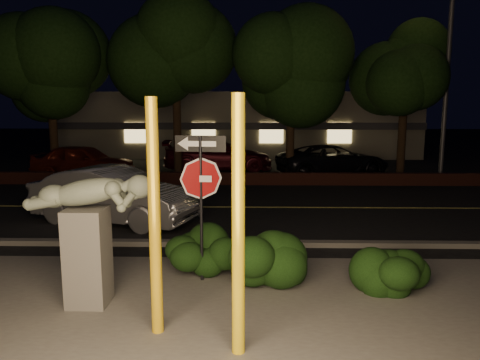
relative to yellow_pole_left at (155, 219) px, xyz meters
name	(u,v)px	position (x,y,z in m)	size (l,w,h in m)	color
ground	(230,190)	(0.58, 11.32, -1.69)	(90.00, 90.00, 0.00)	black
patio	(200,322)	(0.58, 0.32, -1.68)	(14.00, 6.00, 0.02)	#4C4944
road	(227,207)	(0.58, 8.32, -1.69)	(80.00, 8.00, 0.01)	black
lane_marking	(227,207)	(0.58, 8.32, -1.68)	(80.00, 0.12, 0.01)	#CABD51
curb	(218,243)	(0.58, 4.22, -1.63)	(80.00, 0.25, 0.12)	#4C4944
brick_wall	(232,179)	(0.58, 12.62, -1.44)	(40.00, 0.35, 0.50)	#451D16
parking_lot	(236,166)	(0.58, 18.32, -1.69)	(40.00, 12.00, 0.01)	black
building	(239,123)	(0.58, 26.31, 0.31)	(22.00, 10.20, 4.00)	slate
tree_far_a	(49,56)	(-7.42, 14.32, 3.65)	(4.60, 4.60, 7.43)	black
tree_far_b	(175,39)	(-1.92, 14.52, 4.36)	(5.20, 5.20, 8.41)	black
tree_far_c	(292,47)	(3.08, 14.12, 3.97)	(4.80, 4.80, 7.84)	black
tree_far_d	(406,54)	(8.08, 14.62, 3.72)	(4.40, 4.40, 7.42)	black
yellow_pole_left	(155,219)	(0.00, 0.00, 0.00)	(0.17, 0.17, 3.39)	gold
yellow_pole_right	(238,229)	(1.18, -0.55, 0.02)	(0.17, 0.17, 3.42)	yellow
signpost	(201,179)	(0.44, 2.03, 0.25)	(0.92, 0.13, 2.73)	black
sculpture	(89,226)	(-1.27, 0.94, -0.35)	(2.03, 0.64, 2.18)	#4C4944
hedge_center	(213,248)	(0.61, 2.44, -1.18)	(1.98, 0.93, 1.03)	black
hedge_right	(278,254)	(1.84, 1.74, -1.06)	(1.93, 1.03, 1.26)	black
hedge_far_right	(401,268)	(3.94, 1.44, -1.20)	(1.42, 0.89, 0.99)	black
streetlight	(444,43)	(9.38, 13.87, 4.07)	(1.46, 0.43, 9.69)	#454549
silver_sedan	(114,195)	(-2.46, 6.33, -0.92)	(1.64, 4.70, 1.55)	silver
parked_car_red	(83,161)	(-6.09, 14.15, -0.93)	(1.79, 4.46, 1.52)	maroon
parked_car_darkred	(218,155)	(-0.26, 16.68, -0.92)	(2.18, 5.35, 1.55)	#3F0A13
parked_car_dark	(333,160)	(5.16, 15.23, -0.98)	(2.37, 5.13, 1.43)	black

